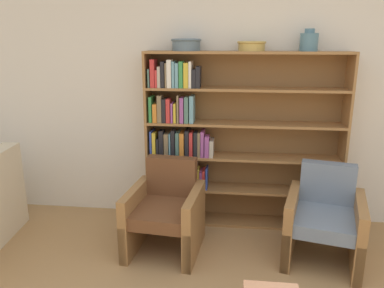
# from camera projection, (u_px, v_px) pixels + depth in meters

# --- Properties ---
(wall_back) EXTENTS (12.00, 0.06, 2.75)m
(wall_back) POSITION_uv_depth(u_px,v_px,m) (257.00, 93.00, 3.87)
(wall_back) COLOR silver
(wall_back) RESTS_ON ground
(bookshelf) EXTENTS (2.00, 0.30, 1.80)m
(bookshelf) POSITION_uv_depth(u_px,v_px,m) (221.00, 140.00, 3.86)
(bookshelf) COLOR olive
(bookshelf) RESTS_ON ground
(bowl_olive) EXTENTS (0.30, 0.30, 0.12)m
(bowl_olive) POSITION_uv_depth(u_px,v_px,m) (186.00, 44.00, 3.64)
(bowl_olive) COLOR slate
(bowl_olive) RESTS_ON bookshelf
(bowl_cream) EXTENTS (0.28, 0.28, 0.09)m
(bowl_cream) POSITION_uv_depth(u_px,v_px,m) (252.00, 45.00, 3.57)
(bowl_cream) COLOR tan
(bowl_cream) RESTS_ON bookshelf
(vase_tall) EXTENTS (0.17, 0.17, 0.20)m
(vase_tall) POSITION_uv_depth(u_px,v_px,m) (309.00, 41.00, 3.50)
(vase_tall) COLOR slate
(vase_tall) RESTS_ON bookshelf
(armchair_leather) EXTENTS (0.70, 0.74, 0.83)m
(armchair_leather) POSITION_uv_depth(u_px,v_px,m) (166.00, 211.00, 3.47)
(armchair_leather) COLOR olive
(armchair_leather) RESTS_ON ground
(armchair_cushioned) EXTENTS (0.78, 0.81, 0.83)m
(armchair_cushioned) POSITION_uv_depth(u_px,v_px,m) (324.00, 219.00, 3.31)
(armchair_cushioned) COLOR olive
(armchair_cushioned) RESTS_ON ground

